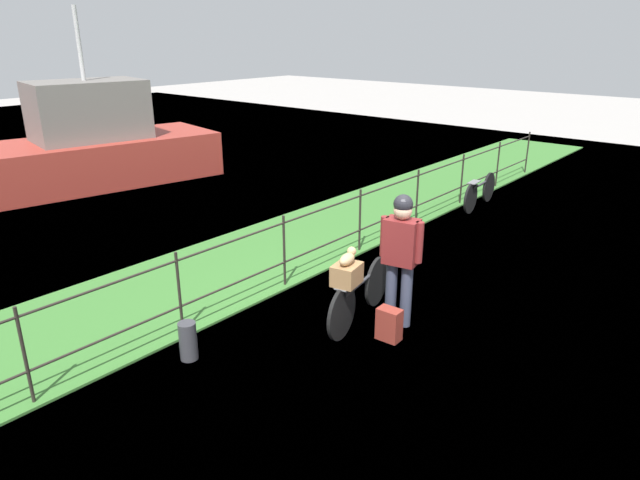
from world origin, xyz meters
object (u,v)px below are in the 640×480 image
mooring_bollard (188,341)px  moored_boat_mid (93,147)px  wooden_crate (347,274)px  bicycle_main (360,296)px  terrier_dog (348,258)px  cyclist_person (401,249)px  backpack_on_paving (389,324)px  bicycle_parked (480,192)px

mooring_bollard → moored_boat_mid: (3.49, 8.07, 0.64)m
wooden_crate → bicycle_main: bearing=11.1°
bicycle_main → mooring_bollard: bearing=154.5°
bicycle_main → terrier_dog: (-0.35, -0.07, 0.64)m
cyclist_person → moored_boat_mid: bearing=82.2°
backpack_on_paving → bicycle_parked: bearing=103.0°
bicycle_main → backpack_on_paving: 0.59m
bicycle_main → moored_boat_mid: bearing=80.3°
backpack_on_paving → bicycle_main: bearing=162.4°
terrier_dog → bicycle_parked: (5.93, 1.10, -0.66)m
terrier_dog → mooring_bollard: (-1.60, 1.00, -0.77)m
bicycle_main → mooring_bollard: 2.16m
backpack_on_paving → mooring_bollard: 2.33m
bicycle_parked → moored_boat_mid: size_ratio=0.28×
terrier_dog → moored_boat_mid: size_ratio=0.05×
wooden_crate → moored_boat_mid: 9.28m
bicycle_main → bicycle_parked: (5.59, 1.03, -0.02)m
cyclist_person → wooden_crate: bearing=151.6°
bicycle_main → terrier_dog: size_ratio=5.17×
cyclist_person → backpack_on_paving: 0.91m
bicycle_main → moored_boat_mid: (1.54, 9.00, 0.52)m
bicycle_main → cyclist_person: (0.25, -0.41, 0.65)m
wooden_crate → moored_boat_mid: moored_boat_mid is taller
wooden_crate → mooring_bollard: 1.95m
wooden_crate → cyclist_person: (0.62, -0.34, 0.21)m
wooden_crate → terrier_dog: size_ratio=1.08×
terrier_dog → moored_boat_mid: bearing=78.2°
mooring_bollard → moored_boat_mid: 8.82m
bicycle_main → mooring_bollard: size_ratio=3.73×
cyclist_person → mooring_bollard: 2.69m
terrier_dog → mooring_bollard: 2.04m
terrier_dog → wooden_crate: bearing=-168.9°
mooring_bollard → bicycle_main: bearing=-25.5°
wooden_crate → terrier_dog: 0.20m
bicycle_parked → backpack_on_paving: bearing=-164.6°
moored_boat_mid → mooring_bollard: bearing=-113.4°
backpack_on_paving → bicycle_parked: size_ratio=0.24×
bicycle_main → mooring_bollard: (-1.95, 0.93, -0.13)m
bicycle_parked → bicycle_main: bearing=-169.6°
backpack_on_paving → mooring_bollard: bearing=-131.8°
backpack_on_paving → moored_boat_mid: 9.72m
bicycle_main → wooden_crate: size_ratio=4.80×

